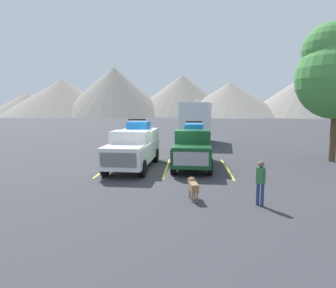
% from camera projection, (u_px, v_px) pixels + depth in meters
% --- Properties ---
extents(ground_plane, '(240.00, 240.00, 0.00)m').
position_uv_depth(ground_plane, '(166.00, 171.00, 15.97)').
color(ground_plane, '#38383D').
extents(pickup_truck_a, '(2.38, 5.93, 2.66)m').
position_uv_depth(pickup_truck_a, '(134.00, 146.00, 16.74)').
color(pickup_truck_a, white).
rests_on(pickup_truck_a, ground).
extents(pickup_truck_b, '(2.30, 5.64, 2.52)m').
position_uv_depth(pickup_truck_b, '(193.00, 146.00, 17.02)').
color(pickup_truck_b, '#144723').
rests_on(pickup_truck_b, ground).
extents(lot_stripe_a, '(0.12, 5.50, 0.01)m').
position_uv_depth(lot_stripe_a, '(108.00, 167.00, 16.96)').
color(lot_stripe_a, gold).
rests_on(lot_stripe_a, ground).
extents(lot_stripe_b, '(0.12, 5.50, 0.01)m').
position_uv_depth(lot_stripe_b, '(167.00, 168.00, 16.74)').
color(lot_stripe_b, gold).
rests_on(lot_stripe_b, ground).
extents(lot_stripe_c, '(0.12, 5.50, 0.01)m').
position_uv_depth(lot_stripe_c, '(227.00, 168.00, 16.52)').
color(lot_stripe_c, gold).
rests_on(lot_stripe_c, ground).
extents(camper_trailer_a, '(3.12, 7.56, 3.99)m').
position_uv_depth(camper_trailer_a, '(197.00, 121.00, 27.41)').
color(camper_trailer_a, silver).
rests_on(camper_trailer_a, ground).
extents(person_a, '(0.29, 0.28, 1.54)m').
position_uv_depth(person_a, '(261.00, 180.00, 10.24)').
color(person_a, navy).
rests_on(person_a, ground).
extents(dog, '(0.41, 1.03, 0.76)m').
position_uv_depth(dog, '(193.00, 185.00, 11.05)').
color(dog, olive).
rests_on(dog, ground).
extents(tree_a, '(4.82, 4.82, 8.37)m').
position_uv_depth(tree_a, '(336.00, 72.00, 18.13)').
color(tree_a, brown).
rests_on(tree_a, ground).
extents(mountain_ridge, '(139.23, 47.89, 16.95)m').
position_uv_depth(mountain_ridge, '(183.00, 96.00, 105.64)').
color(mountain_ridge, gray).
rests_on(mountain_ridge, ground).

